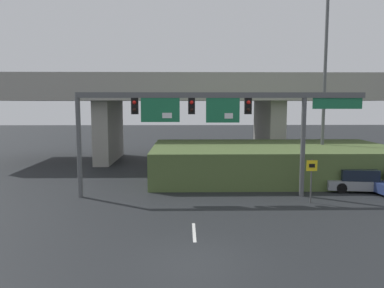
{
  "coord_description": "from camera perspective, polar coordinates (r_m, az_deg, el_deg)",
  "views": [
    {
      "loc": [
        -0.39,
        -12.84,
        5.61
      ],
      "look_at": [
        0.0,
        7.7,
        3.31
      ],
      "focal_mm": 35.0,
      "sensor_mm": 36.0,
      "label": 1
    }
  ],
  "objects": [
    {
      "name": "ground_plane",
      "position": [
        14.02,
        0.62,
        -17.21
      ],
      "size": [
        160.0,
        160.0,
        0.0
      ],
      "primitive_type": "plane",
      "color": "black"
    },
    {
      "name": "lane_markings",
      "position": [
        24.84,
        -0.16,
        -6.67
      ],
      "size": [
        0.14,
        36.4,
        0.01
      ],
      "color": "silver",
      "rests_on": "ground"
    },
    {
      "name": "signal_gantry",
      "position": [
        21.94,
        2.84,
        4.92
      ],
      "size": [
        16.89,
        0.44,
        6.19
      ],
      "color": "#515456",
      "rests_on": "ground"
    },
    {
      "name": "speed_limit_sign",
      "position": [
        21.9,
        17.74,
        -4.46
      ],
      "size": [
        0.6,
        0.11,
        2.47
      ],
      "color": "#4C4C4C",
      "rests_on": "ground"
    },
    {
      "name": "highway_light_pole_near",
      "position": [
        30.21,
        19.62,
        10.59
      ],
      "size": [
        0.7,
        0.36,
        15.29
      ],
      "color": "#515456",
      "rests_on": "ground"
    },
    {
      "name": "overpass_bridge",
      "position": [
        36.12,
        -0.47,
        6.67
      ],
      "size": [
        36.39,
        9.96,
        8.09
      ],
      "color": "gray",
      "rests_on": "ground"
    },
    {
      "name": "grass_embankment",
      "position": [
        28.74,
        11.93,
        -2.6
      ],
      "size": [
        17.61,
        9.44,
        2.39
      ],
      "color": "#4C6033",
      "rests_on": "ground"
    },
    {
      "name": "parked_sedan_near_right",
      "position": [
        26.19,
        24.09,
        -5.08
      ],
      "size": [
        4.5,
        2.42,
        1.43
      ],
      "rotation": [
        0.0,
        0.0,
        -0.14
      ],
      "color": "gray",
      "rests_on": "ground"
    }
  ]
}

